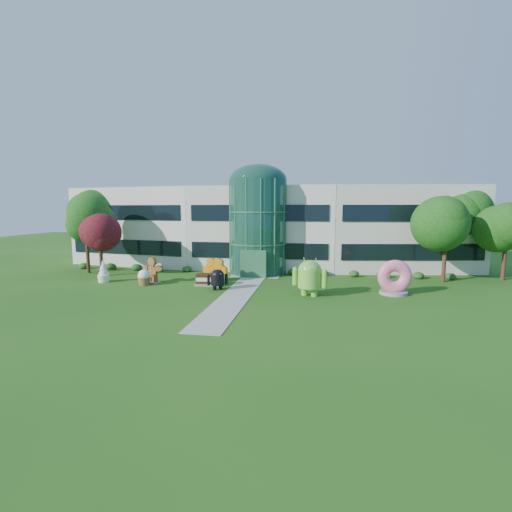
% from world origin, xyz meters
% --- Properties ---
extents(ground, '(140.00, 140.00, 0.00)m').
position_xyz_m(ground, '(0.00, 0.00, 0.00)').
color(ground, '#215114').
rests_on(ground, ground).
extents(building, '(46.00, 15.00, 9.30)m').
position_xyz_m(building, '(0.00, 18.00, 4.65)').
color(building, beige).
rests_on(building, ground).
extents(atrium, '(6.00, 6.00, 9.80)m').
position_xyz_m(atrium, '(0.00, 12.00, 4.90)').
color(atrium, '#194738').
rests_on(atrium, ground).
extents(walkway, '(2.40, 20.00, 0.04)m').
position_xyz_m(walkway, '(0.00, 2.00, 0.02)').
color(walkway, '#9E9E93').
rests_on(walkway, ground).
extents(tree_red, '(4.00, 4.00, 6.00)m').
position_xyz_m(tree_red, '(-15.50, 7.50, 3.00)').
color(tree_red, '#3F0C14').
rests_on(tree_red, ground).
extents(trees_backdrop, '(52.00, 8.00, 8.40)m').
position_xyz_m(trees_backdrop, '(0.00, 13.00, 4.20)').
color(trees_backdrop, '#184611').
rests_on(trees_backdrop, ground).
extents(android_green, '(3.41, 2.77, 3.35)m').
position_xyz_m(android_green, '(5.69, 2.26, 1.68)').
color(android_green, '#71BD3C').
rests_on(android_green, ground).
extents(android_black, '(2.15, 1.81, 2.07)m').
position_xyz_m(android_black, '(-2.05, 3.12, 1.04)').
color(android_black, black).
rests_on(android_black, ground).
extents(donut, '(2.84, 1.55, 2.84)m').
position_xyz_m(donut, '(12.38, 3.96, 1.42)').
color(donut, '#F95F86').
rests_on(donut, ground).
extents(gingerbread, '(2.81, 1.81, 2.42)m').
position_xyz_m(gingerbread, '(-8.87, 5.14, 1.21)').
color(gingerbread, brown).
rests_on(gingerbread, ground).
extents(ice_cream_sandwich, '(2.47, 1.41, 1.05)m').
position_xyz_m(ice_cream_sandwich, '(-3.33, 4.79, 0.53)').
color(ice_cream_sandwich, black).
rests_on(ice_cream_sandwich, ground).
extents(honeycomb, '(2.70, 1.35, 2.03)m').
position_xyz_m(honeycomb, '(-3.23, 6.66, 1.01)').
color(honeycomb, orange).
rests_on(honeycomb, ground).
extents(froyo, '(1.44, 1.44, 2.07)m').
position_xyz_m(froyo, '(-13.49, 4.60, 1.03)').
color(froyo, white).
rests_on(froyo, ground).
extents(cupcake, '(1.44, 1.44, 1.44)m').
position_xyz_m(cupcake, '(-9.07, 3.89, 0.72)').
color(cupcake, white).
rests_on(cupcake, ground).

